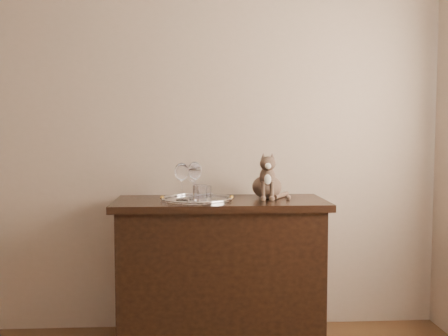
% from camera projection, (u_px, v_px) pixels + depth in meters
% --- Properties ---
extents(wall_back, '(4.00, 0.10, 2.70)m').
position_uv_depth(wall_back, '(121.00, 114.00, 3.08)').
color(wall_back, tan).
rests_on(wall_back, ground).
extents(sideboard, '(1.20, 0.50, 0.85)m').
position_uv_depth(sideboard, '(220.00, 273.00, 2.87)').
color(sideboard, black).
rests_on(sideboard, ground).
extents(tray, '(0.40, 0.40, 0.01)m').
position_uv_depth(tray, '(197.00, 200.00, 2.81)').
color(tray, silver).
rests_on(tray, sideboard).
extents(wine_glass_b, '(0.06, 0.06, 0.17)m').
position_uv_depth(wine_glass_b, '(193.00, 183.00, 2.87)').
color(wine_glass_b, white).
rests_on(wine_glass_b, tray).
extents(wine_glass_c, '(0.08, 0.08, 0.21)m').
position_uv_depth(wine_glass_c, '(182.00, 182.00, 2.75)').
color(wine_glass_c, silver).
rests_on(wine_glass_c, tray).
extents(wine_glass_d, '(0.08, 0.08, 0.21)m').
position_uv_depth(wine_glass_d, '(195.00, 181.00, 2.80)').
color(wine_glass_d, silver).
rests_on(wine_glass_d, tray).
extents(tumbler_a, '(0.07, 0.07, 0.08)m').
position_uv_depth(tumbler_a, '(205.00, 193.00, 2.77)').
color(tumbler_a, silver).
rests_on(tumbler_a, tray).
extents(tumbler_b, '(0.08, 0.08, 0.09)m').
position_uv_depth(tumbler_b, '(200.00, 193.00, 2.73)').
color(tumbler_b, white).
rests_on(tumbler_b, tray).
extents(cat, '(0.29, 0.28, 0.27)m').
position_uv_depth(cat, '(267.00, 175.00, 2.91)').
color(cat, '#4A3B2C').
rests_on(cat, sideboard).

